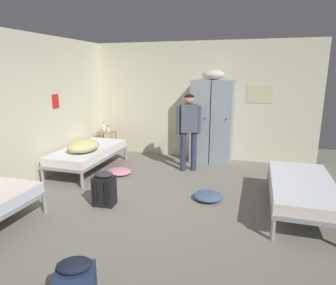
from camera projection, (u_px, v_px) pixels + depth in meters
The scene contains 13 objects.
ground_plane at pixel (163, 206), 4.60m from camera, with size 9.02×9.02×0.00m, color slate.
room_backdrop at pixel (120, 106), 5.94m from camera, with size 5.23×5.70×2.70m.
locker_bank at pixel (212, 120), 6.64m from camera, with size 0.90×0.55×2.07m.
shelf_unit at pixel (107, 140), 7.44m from camera, with size 0.38×0.30×0.57m.
bed_left_rear at pixel (88, 153), 6.18m from camera, with size 0.90×1.90×0.49m.
bed_right at pixel (302, 188), 4.33m from camera, with size 0.90×1.90×0.49m.
bedding_heap at pixel (84, 146), 5.82m from camera, with size 0.57×0.71×0.24m.
person_traveler at pixel (189, 125), 6.03m from camera, with size 0.47×0.32×1.59m.
water_bottle at pixel (104, 127), 7.41m from camera, with size 0.06×0.06×0.23m.
lotion_bottle at pixel (108, 129), 7.32m from camera, with size 0.06×0.06×0.16m.
backpack_black at pixel (105, 189), 4.60m from camera, with size 0.34×0.35×0.55m.
clothes_pile_pink at pixel (119, 172), 6.00m from camera, with size 0.51×0.47×0.11m.
clothes_pile_denim at pixel (208, 196), 4.83m from camera, with size 0.46×0.47×0.12m.
Camera 1 is at (1.31, -4.03, 2.05)m, focal length 31.74 mm.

